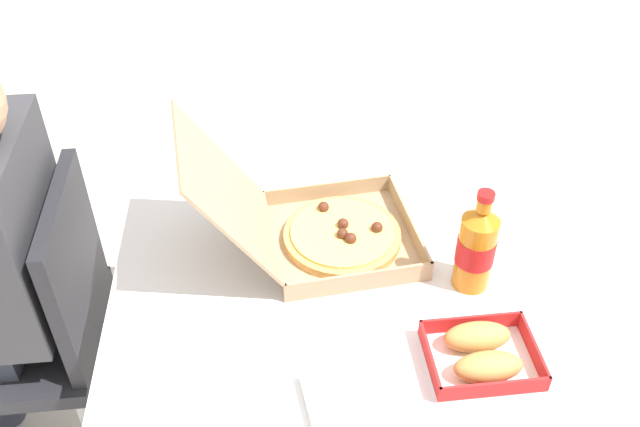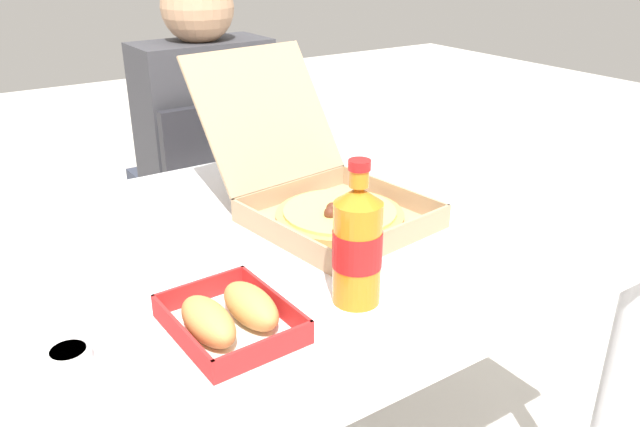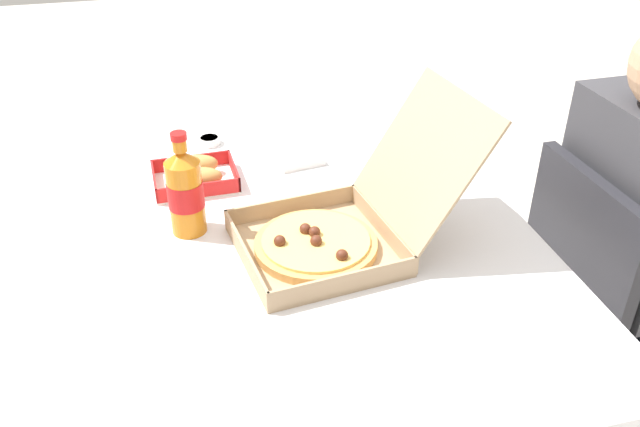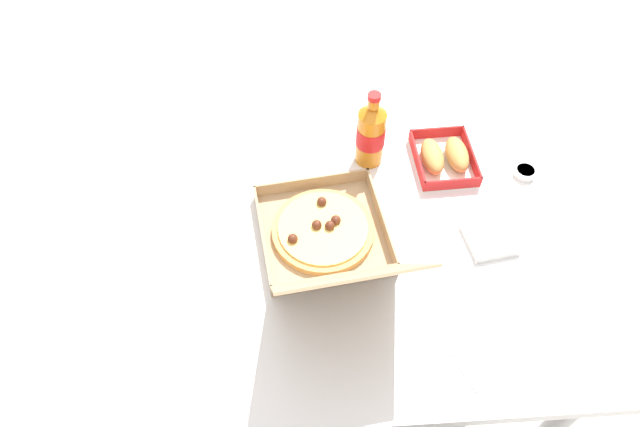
% 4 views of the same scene
% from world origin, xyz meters
% --- Properties ---
extents(dining_table, '(1.14, 0.88, 0.72)m').
position_xyz_m(dining_table, '(0.00, 0.00, 0.64)').
color(dining_table, white).
rests_on(dining_table, ground_plane).
extents(chair, '(0.41, 0.41, 0.83)m').
position_xyz_m(chair, '(0.09, 0.68, 0.48)').
color(chair, '#232328').
rests_on(chair, ground_plane).
extents(pizza_box_open, '(0.35, 0.49, 0.29)m').
position_xyz_m(pizza_box_open, '(0.04, 0.02, 0.76)').
color(pizza_box_open, tan).
rests_on(pizza_box_open, dining_table).
extents(bread_side_box, '(0.16, 0.20, 0.06)m').
position_xyz_m(bread_side_box, '(-0.29, -0.23, 0.74)').
color(bread_side_box, white).
rests_on(bread_side_box, dining_table).
extents(cola_bottle, '(0.07, 0.07, 0.22)m').
position_xyz_m(cola_bottle, '(-0.09, -0.26, 0.81)').
color(cola_bottle, orange).
rests_on(cola_bottle, dining_table).
extents(paper_menu, '(0.25, 0.22, 0.00)m').
position_xyz_m(paper_menu, '(-0.30, 0.28, 0.72)').
color(paper_menu, white).
rests_on(paper_menu, dining_table).
extents(napkin_pile, '(0.13, 0.13, 0.02)m').
position_xyz_m(napkin_pile, '(-0.35, 0.03, 0.73)').
color(napkin_pile, white).
rests_on(napkin_pile, dining_table).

